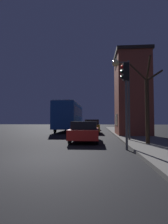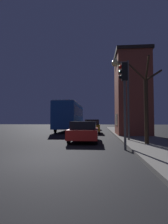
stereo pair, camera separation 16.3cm
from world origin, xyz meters
TOP-DOWN VIEW (x-y plane):
  - ground_plane at (0.00, 0.00)m, footprint 120.00×120.00m
  - brick_building at (5.46, 10.87)m, footprint 3.23×4.05m
  - streetlamp at (3.83, 5.96)m, footprint 1.22×0.49m
  - traffic_light at (3.52, 2.51)m, footprint 0.43×0.24m
  - bare_tree at (4.99, 3.93)m, footprint 1.92×1.48m
  - bus at (-1.76, 17.72)m, footprint 2.60×10.85m
  - car_near_lane at (1.22, 5.74)m, footprint 1.88×4.14m
  - car_mid_lane at (1.49, 13.92)m, footprint 1.74×4.50m
  - car_far_lane at (1.32, 21.76)m, footprint 1.88×3.84m

SIDE VIEW (x-z plane):
  - ground_plane at x=0.00m, z-range 0.00..0.00m
  - car_near_lane at x=1.22m, z-range 0.03..1.44m
  - car_far_lane at x=1.32m, z-range 0.03..1.55m
  - car_mid_lane at x=1.49m, z-range 0.04..1.62m
  - bus at x=-1.76m, z-range 0.35..4.15m
  - bare_tree at x=4.99m, z-range 0.07..4.78m
  - traffic_light at x=3.52m, z-range 0.95..5.36m
  - brick_building at x=5.46m, z-range 0.17..8.12m
  - streetlamp at x=3.83m, z-range 1.51..7.16m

